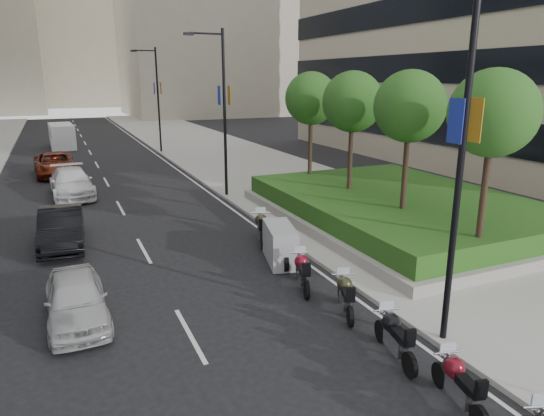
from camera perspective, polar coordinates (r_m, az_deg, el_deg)
ground at (r=10.66m, az=4.86°, el=-22.79°), size 160.00×160.00×0.00m
sidewalk_right at (r=40.09m, az=-4.53°, el=5.82°), size 10.00×100.00×0.15m
lane_edge at (r=38.69m, az=-11.97°, el=5.09°), size 0.12×100.00×0.01m
lane_centre at (r=37.98m, az=-19.67°, el=4.35°), size 0.12×100.00×0.01m
building_cream_right at (r=91.87m, az=-7.85°, el=22.18°), size 28.00×24.00×36.00m
building_cream_centre at (r=128.07m, az=-22.51°, el=19.65°), size 30.00×24.00×38.00m
planter at (r=23.21m, az=14.72°, el=-0.84°), size 10.00×14.00×0.40m
hedge at (r=23.06m, az=14.82°, el=0.59°), size 9.40×13.40×0.80m
tree_0 at (r=17.02m, az=24.57°, el=10.03°), size 2.80×2.80×6.30m
tree_1 at (r=19.91m, az=15.89°, el=11.36°), size 2.80×2.80×6.30m
tree_2 at (r=23.12m, az=9.46°, el=12.17°), size 2.80×2.80×6.30m
tree_3 at (r=26.56m, az=4.62°, el=12.68°), size 2.80×2.80×6.30m
lamp_post_0 at (r=11.85m, az=20.98°, el=6.98°), size 2.34×0.45×9.00m
lamp_post_1 at (r=26.68m, az=-5.95°, el=11.89°), size 2.34×0.45×9.00m
lamp_post_2 at (r=44.13m, az=-13.48°, el=12.83°), size 2.34×0.45×9.00m
motorcycle_1 at (r=11.10m, az=21.12°, el=-18.76°), size 0.73×1.99×1.00m
motorcycle_2 at (r=12.32m, az=14.21°, el=-14.43°), size 0.72×2.08×1.05m
motorcycle_3 at (r=14.15m, az=8.65°, el=-10.14°), size 0.95×1.93×1.02m
motorcycle_4 at (r=15.59m, az=3.59°, el=-7.47°), size 0.88×2.03×1.04m
motorcycle_5 at (r=17.61m, az=0.95°, el=-4.29°), size 1.43×2.42×1.38m
motorcycle_6 at (r=19.71m, az=-1.25°, el=-2.38°), size 1.00×2.20×1.14m
car_a at (r=14.54m, az=-22.05°, el=-9.88°), size 1.63×3.95×1.34m
car_b at (r=20.99m, az=-23.52°, el=-2.15°), size 1.84×4.69×1.52m
car_c at (r=29.68m, az=-22.52°, el=2.76°), size 2.41×5.40×1.54m
car_d at (r=36.49m, az=-24.12°, el=4.73°), size 2.91×5.73×1.55m
delivery_van at (r=50.58m, az=-23.47°, el=7.67°), size 2.29×5.41×2.23m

